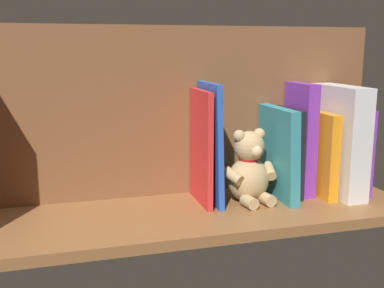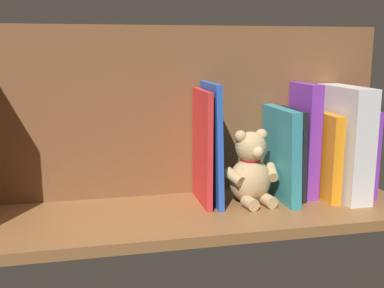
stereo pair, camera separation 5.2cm
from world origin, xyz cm
name	(u,v)px [view 2 (the right image)]	position (x,y,z in cm)	size (l,w,h in cm)	color
ground_plane	(192,214)	(0.00, 0.00, -1.10)	(95.67, 29.40, 2.20)	brown
shelf_back_panel	(180,112)	(0.00, -12.45, 19.31)	(95.67, 1.50, 38.61)	brown
book_0	(357,151)	(-40.62, -3.89, 10.00)	(2.47, 14.82, 20.01)	purple
dictionary_thick_white	(343,142)	(-35.87, -2.12, 12.67)	(5.25, 18.16, 25.34)	silver
book_1	(321,154)	(-31.18, -3.44, 9.73)	(2.36, 15.71, 19.46)	orange
book_2	(304,140)	(-27.67, -5.40, 12.92)	(2.88, 11.81, 25.84)	purple
book_3	(291,153)	(-24.26, -4.84, 10.11)	(2.18, 12.92, 20.22)	black
book_4	(281,154)	(-21.12, -2.99, 10.39)	(2.32, 16.63, 20.77)	teal
teddy_bear	(251,171)	(-13.68, -1.94, 7.21)	(13.12, 11.53, 16.38)	tan
book_5	(212,144)	(-5.37, -4.23, 13.25)	(1.23, 14.14, 26.50)	blue
book_6	(202,147)	(-3.27, -4.36, 12.48)	(1.22, 13.87, 24.97)	red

